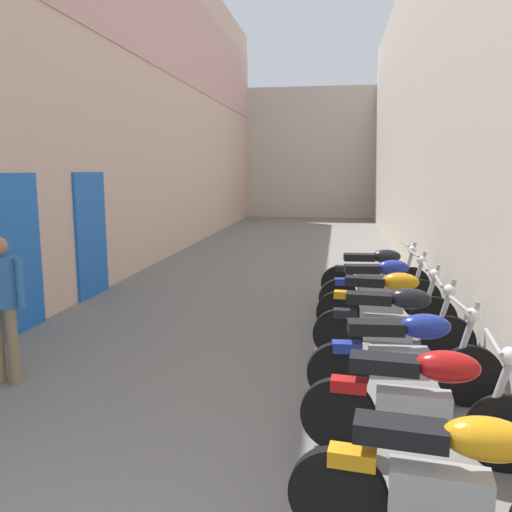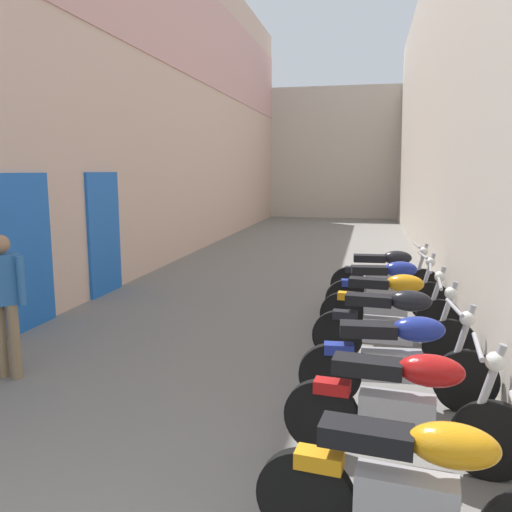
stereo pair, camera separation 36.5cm
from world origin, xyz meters
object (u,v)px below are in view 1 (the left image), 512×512
at_px(motorcycle_third, 422,399).
at_px(motorcycle_second, 451,481).
at_px(motorcycle_sixth, 386,301).
at_px(motorcycle_seventh, 381,286).
at_px(motorcycle_fifth, 393,321).
at_px(motorcycle_fourth, 405,354).
at_px(pedestrian_mid_alley, 2,299).
at_px(motorcycle_eighth, 376,272).

bearing_deg(motorcycle_third, motorcycle_second, -90.00).
distance_m(motorcycle_sixth, motorcycle_seventh, 0.96).
relative_size(motorcycle_fifth, motorcycle_sixth, 1.00).
distance_m(motorcycle_second, motorcycle_fourth, 2.08).
distance_m(motorcycle_fourth, motorcycle_seventh, 3.02).
xyz_separation_m(motorcycle_fourth, motorcycle_fifth, (0.00, 1.11, 0.00)).
distance_m(motorcycle_second, pedestrian_mid_alley, 4.55).
height_order(motorcycle_seventh, motorcycle_eighth, same).
xyz_separation_m(motorcycle_fifth, pedestrian_mid_alley, (-4.09, -1.25, 0.42)).
xyz_separation_m(motorcycle_eighth, pedestrian_mid_alley, (-4.09, -4.23, 0.42)).
distance_m(motorcycle_fourth, motorcycle_eighth, 4.09).
height_order(motorcycle_fifth, pedestrian_mid_alley, pedestrian_mid_alley).
relative_size(motorcycle_sixth, motorcycle_seventh, 1.00).
distance_m(motorcycle_third, motorcycle_fourth, 1.00).
xyz_separation_m(motorcycle_third, motorcycle_seventh, (-0.00, 4.02, 0.00)).
xyz_separation_m(motorcycle_sixth, pedestrian_mid_alley, (-4.09, -2.19, 0.42)).
height_order(motorcycle_second, pedestrian_mid_alley, pedestrian_mid_alley).
bearing_deg(motorcycle_seventh, motorcycle_fifth, -90.00).
distance_m(motorcycle_second, motorcycle_sixth, 4.13).
distance_m(motorcycle_fifth, motorcycle_seventh, 1.91).
height_order(motorcycle_fourth, pedestrian_mid_alley, pedestrian_mid_alley).
xyz_separation_m(motorcycle_seventh, pedestrian_mid_alley, (-4.09, -3.15, 0.42)).
bearing_deg(motorcycle_third, motorcycle_fifth, 90.00).
bearing_deg(motorcycle_eighth, motorcycle_seventh, -90.00).
distance_m(motorcycle_third, motorcycle_sixth, 3.05).
bearing_deg(motorcycle_second, motorcycle_eighth, 90.00).
xyz_separation_m(motorcycle_second, pedestrian_mid_alley, (-4.09, 1.94, 0.42)).
relative_size(motorcycle_fourth, motorcycle_sixth, 1.00).
bearing_deg(motorcycle_second, motorcycle_sixth, 90.00).
relative_size(motorcycle_fourth, motorcycle_seventh, 1.00).
distance_m(motorcycle_fifth, pedestrian_mid_alley, 4.30).
distance_m(motorcycle_third, motorcycle_fifth, 2.11).
distance_m(motorcycle_fourth, pedestrian_mid_alley, 4.11).
bearing_deg(motorcycle_eighth, motorcycle_fifth, -90.00).
xyz_separation_m(motorcycle_fourth, motorcycle_seventh, (-0.00, 3.02, 0.00)).
height_order(motorcycle_third, motorcycle_seventh, same).
height_order(motorcycle_seventh, pedestrian_mid_alley, pedestrian_mid_alley).
bearing_deg(motorcycle_sixth, motorcycle_eighth, 90.00).
distance_m(motorcycle_second, motorcycle_third, 1.08).
bearing_deg(motorcycle_second, motorcycle_third, 90.00).
xyz_separation_m(motorcycle_fifth, motorcycle_seventh, (-0.00, 1.91, 0.00)).
bearing_deg(motorcycle_sixth, motorcycle_seventh, 90.00).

